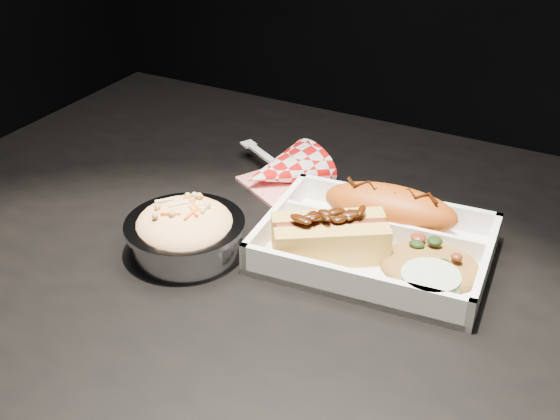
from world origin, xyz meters
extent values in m
cube|color=black|center=(0.00, 0.00, 0.73)|extent=(1.20, 0.80, 0.03)
cylinder|color=black|center=(-0.55, 0.35, 0.36)|extent=(0.05, 0.05, 0.72)
cube|color=white|center=(0.02, 0.03, 0.75)|extent=(0.26, 0.20, 0.01)
cube|color=white|center=(0.01, 0.12, 0.77)|extent=(0.25, 0.03, 0.04)
cube|color=white|center=(0.03, -0.05, 0.77)|extent=(0.25, 0.03, 0.04)
cube|color=white|center=(-0.10, 0.02, 0.77)|extent=(0.02, 0.18, 0.04)
cube|color=white|center=(0.14, 0.04, 0.77)|extent=(0.02, 0.18, 0.04)
cube|color=white|center=(0.02, 0.06, 0.77)|extent=(0.23, 0.03, 0.03)
ellipsoid|color=#A74810|center=(0.02, 0.09, 0.78)|extent=(0.16, 0.08, 0.05)
cube|color=gold|center=(-0.01, -0.01, 0.78)|extent=(0.12, 0.09, 0.04)
cube|color=gold|center=(-0.03, 0.02, 0.78)|extent=(0.12, 0.09, 0.04)
cylinder|color=maroon|center=(-0.02, 0.00, 0.79)|extent=(0.11, 0.09, 0.03)
ellipsoid|color=olive|center=(0.09, 0.03, 0.77)|extent=(0.12, 0.10, 0.03)
cylinder|color=#A4C091|center=(0.10, -0.02, 0.77)|extent=(0.06, 0.06, 0.03)
cylinder|color=silver|center=(-0.17, -0.06, 0.77)|extent=(0.12, 0.12, 0.04)
cylinder|color=silver|center=(-0.17, -0.06, 0.79)|extent=(0.14, 0.14, 0.01)
ellipsoid|color=beige|center=(-0.17, -0.06, 0.79)|extent=(0.11, 0.11, 0.04)
cube|color=red|center=(-0.14, 0.13, 0.75)|extent=(0.14, 0.13, 0.00)
cone|color=red|center=(-0.15, 0.14, 0.77)|extent=(0.14, 0.15, 0.10)
cube|color=white|center=(-0.20, 0.17, 0.77)|extent=(0.06, 0.04, 0.00)
cube|color=white|center=(-0.23, 0.19, 0.77)|extent=(0.02, 0.02, 0.00)
camera|label=1|loc=(0.23, -0.60, 1.20)|focal=45.00mm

